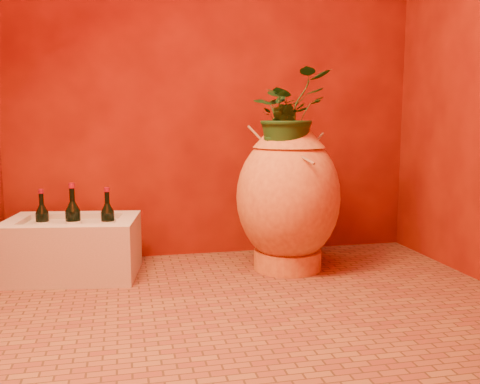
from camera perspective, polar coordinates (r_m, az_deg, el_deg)
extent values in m
plane|color=brown|center=(2.49, 1.64, -12.11)|extent=(2.50, 2.50, 0.00)
cube|color=#540B04|center=(3.34, -2.58, 14.79)|extent=(2.50, 0.02, 2.50)
cylinder|color=gold|center=(3.07, 5.08, -7.14)|extent=(0.46, 0.46, 0.11)
ellipsoid|color=gold|center=(3.00, 5.16, -0.60)|extent=(0.70, 0.70, 0.73)
cone|color=gold|center=(2.97, 5.25, 5.83)|extent=(0.48, 0.48, 0.11)
torus|color=gold|center=(2.96, 5.26, 7.06)|extent=(0.30, 0.30, 0.05)
cylinder|color=olive|center=(2.90, 4.01, 3.77)|extent=(0.28, 0.29, 0.33)
cylinder|color=olive|center=(2.85, 5.58, 4.32)|extent=(0.12, 0.39, 0.11)
cylinder|color=olive|center=(2.93, 7.58, 4.70)|extent=(0.24, 0.26, 0.16)
cube|color=beige|center=(3.04, -17.42, -5.93)|extent=(0.74, 0.56, 0.29)
cube|color=beige|center=(3.19, -17.26, -2.37)|extent=(0.69, 0.19, 0.03)
cube|color=beige|center=(2.82, -17.87, -3.73)|extent=(0.69, 0.19, 0.03)
cube|color=beige|center=(3.05, -23.12, -3.14)|extent=(0.13, 0.30, 0.03)
cube|color=beige|center=(2.99, -11.87, -2.85)|extent=(0.13, 0.30, 0.03)
cylinder|color=black|center=(3.10, -20.29, -3.62)|extent=(0.07, 0.07, 0.16)
cone|color=black|center=(3.08, -20.38, -1.70)|extent=(0.07, 0.07, 0.05)
cylinder|color=black|center=(3.07, -20.43, -0.69)|extent=(0.02, 0.02, 0.06)
cylinder|color=maroon|center=(3.06, -20.47, 0.07)|extent=(0.03, 0.03, 0.02)
cylinder|color=silver|center=(3.10, -20.29, -3.62)|extent=(0.07, 0.07, 0.07)
cylinder|color=black|center=(2.99, -13.89, -3.72)|extent=(0.07, 0.07, 0.17)
cone|color=black|center=(2.97, -13.96, -1.65)|extent=(0.07, 0.07, 0.05)
cylinder|color=black|center=(2.96, -14.00, -0.56)|extent=(0.02, 0.02, 0.07)
cylinder|color=maroon|center=(2.95, -14.03, 0.26)|extent=(0.03, 0.03, 0.02)
cylinder|color=silver|center=(2.99, -13.89, -3.72)|extent=(0.08, 0.08, 0.08)
cylinder|color=black|center=(2.98, -17.33, -3.72)|extent=(0.08, 0.08, 0.19)
cone|color=black|center=(2.96, -17.43, -1.45)|extent=(0.08, 0.08, 0.05)
cylinder|color=black|center=(2.95, -17.48, -0.25)|extent=(0.03, 0.03, 0.07)
cylinder|color=maroon|center=(2.94, -17.52, 0.65)|extent=(0.03, 0.03, 0.03)
cylinder|color=silver|center=(2.98, -17.33, -3.72)|extent=(0.08, 0.08, 0.08)
cylinder|color=#B36D29|center=(3.33, 3.69, 5.83)|extent=(0.02, 0.14, 0.02)
cylinder|color=#B36D29|center=(3.26, 4.04, 5.05)|extent=(0.02, 0.02, 0.08)
torus|color=#B36D29|center=(3.33, 3.70, 6.72)|extent=(0.07, 0.01, 0.07)
cylinder|color=#B36D29|center=(3.33, 3.70, 6.27)|extent=(0.01, 0.01, 0.05)
imported|color=#163F17|center=(2.94, 5.13, 8.33)|extent=(0.54, 0.51, 0.47)
imported|color=#163F17|center=(2.89, 4.23, 6.27)|extent=(0.21, 0.20, 0.31)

